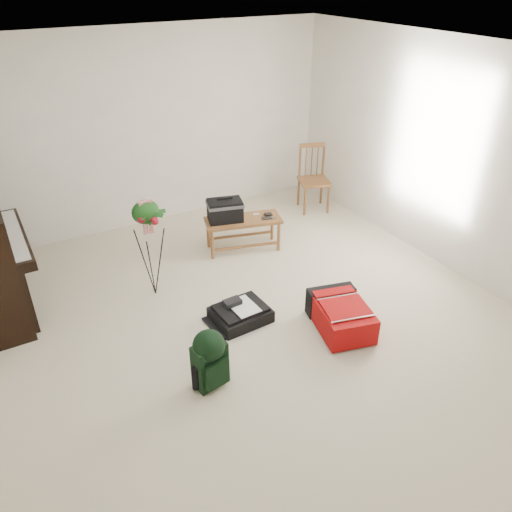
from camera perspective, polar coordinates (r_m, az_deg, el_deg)
floor at (r=5.01m, az=0.08°, el=-7.89°), size 5.00×5.50×0.01m
ceiling at (r=3.96m, az=0.11°, el=21.65°), size 5.00×5.50×0.01m
wall_back at (r=6.71m, az=-12.13°, el=13.84°), size 5.00×0.04×2.50m
wall_right at (r=5.91m, az=21.93°, el=10.01°), size 0.04×5.50×2.50m
bench at (r=6.00m, az=-2.82°, el=4.74°), size 0.99×0.60×0.71m
dining_chair at (r=7.20m, az=6.52°, el=8.73°), size 0.51×0.51×0.93m
red_suitcase at (r=4.97m, az=9.33°, el=-6.41°), size 0.62×0.79×0.30m
black_duffel at (r=5.02m, az=-1.80°, el=-6.56°), size 0.56×0.46×0.23m
green_backpack at (r=4.22m, az=-5.32°, el=-11.37°), size 0.30×0.28×0.55m
flower_stand at (r=5.26m, az=-12.01°, el=0.77°), size 0.39×0.39×1.14m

